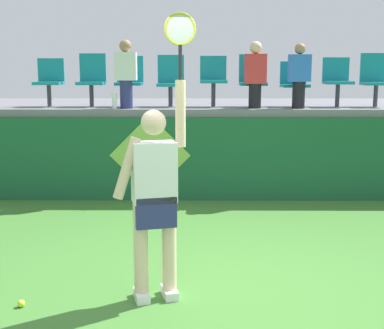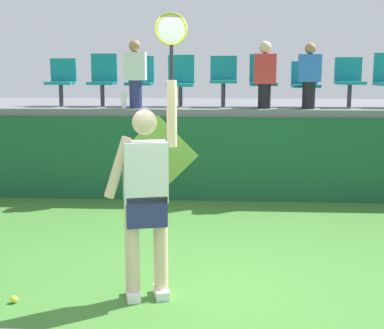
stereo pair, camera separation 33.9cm
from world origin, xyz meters
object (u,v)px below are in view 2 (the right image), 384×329
(tennis_ball, at_px, (14,299))
(stadium_chair_7, at_px, (349,79))
(water_bottle, at_px, (124,101))
(tennis_player, at_px, (146,193))
(spectator_0, at_px, (135,73))
(stadium_chair_2, at_px, (140,79))
(stadium_chair_6, at_px, (305,82))
(stadium_chair_0, at_px, (62,79))
(stadium_chair_1, at_px, (103,78))
(stadium_chair_3, at_px, (181,79))
(stadium_chair_5, at_px, (263,78))
(spectator_1, at_px, (265,74))
(stadium_chair_4, at_px, (223,78))
(spectator_2, at_px, (309,75))

(tennis_ball, relative_size, stadium_chair_7, 0.08)
(water_bottle, height_order, stadium_chair_7, stadium_chair_7)
(tennis_player, distance_m, spectator_0, 4.19)
(stadium_chair_2, relative_size, stadium_chair_6, 1.12)
(tennis_ball, distance_m, stadium_chair_0, 5.09)
(stadium_chair_1, bearing_deg, tennis_player, -72.86)
(stadium_chair_3, bearing_deg, stadium_chair_6, -0.28)
(spectator_0, bearing_deg, stadium_chair_7, 7.67)
(stadium_chair_3, bearing_deg, stadium_chair_5, -0.04)
(stadium_chair_7, bearing_deg, stadium_chair_0, -180.00)
(tennis_player, xyz_separation_m, spectator_1, (1.30, 4.06, 1.00))
(stadium_chair_4, bearing_deg, stadium_chair_2, 179.82)
(stadium_chair_0, relative_size, stadium_chair_7, 0.98)
(stadium_chair_5, distance_m, spectator_1, 0.42)
(stadium_chair_1, relative_size, stadium_chair_6, 1.18)
(stadium_chair_2, distance_m, stadium_chair_6, 2.74)
(stadium_chair_6, bearing_deg, spectator_0, -170.40)
(stadium_chair_1, xyz_separation_m, stadium_chair_2, (0.63, -0.00, -0.02))
(stadium_chair_6, distance_m, spectator_0, 2.78)
(spectator_0, height_order, spectator_2, spectator_0)
(tennis_player, distance_m, stadium_chair_2, 4.62)
(tennis_ball, height_order, stadium_chair_3, stadium_chair_3)
(stadium_chair_2, relative_size, spectator_0, 0.78)
(tennis_ball, distance_m, stadium_chair_4, 5.34)
(stadium_chair_4, bearing_deg, water_bottle, -158.81)
(stadium_chair_6, height_order, spectator_2, spectator_2)
(stadium_chair_3, xyz_separation_m, spectator_0, (-0.68, -0.47, 0.11))
(tennis_player, xyz_separation_m, stadium_chair_6, (1.99, 4.46, 0.86))
(spectator_0, bearing_deg, stadium_chair_1, 143.06)
(stadium_chair_7, relative_size, spectator_1, 0.77)
(stadium_chair_6, height_order, spectator_0, spectator_0)
(tennis_player, relative_size, stadium_chair_4, 3.05)
(tennis_ball, bearing_deg, stadium_chair_7, 50.29)
(water_bottle, distance_m, spectator_0, 0.49)
(stadium_chair_0, xyz_separation_m, spectator_2, (4.07, -0.43, 0.08))
(water_bottle, bearing_deg, tennis_player, -76.58)
(stadium_chair_5, bearing_deg, spectator_1, -90.00)
(tennis_player, bearing_deg, stadium_chair_6, 65.99)
(tennis_player, height_order, tennis_ball, tennis_player)
(stadium_chair_6, bearing_deg, stadium_chair_3, 179.72)
(spectator_1, xyz_separation_m, spectator_2, (0.69, -0.03, -0.02))
(stadium_chair_6, height_order, spectator_1, spectator_1)
(water_bottle, xyz_separation_m, stadium_chair_7, (3.61, 0.61, 0.33))
(stadium_chair_0, relative_size, spectator_1, 0.76)
(tennis_ball, height_order, stadium_chair_1, stadium_chair_1)
(water_bottle, xyz_separation_m, spectator_0, (0.17, 0.14, 0.43))
(tennis_player, height_order, water_bottle, tennis_player)
(stadium_chair_4, xyz_separation_m, stadium_chair_5, (0.65, 0.01, -0.01))
(tennis_player, distance_m, spectator_2, 4.60)
(tennis_ball, relative_size, stadium_chair_0, 0.08)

